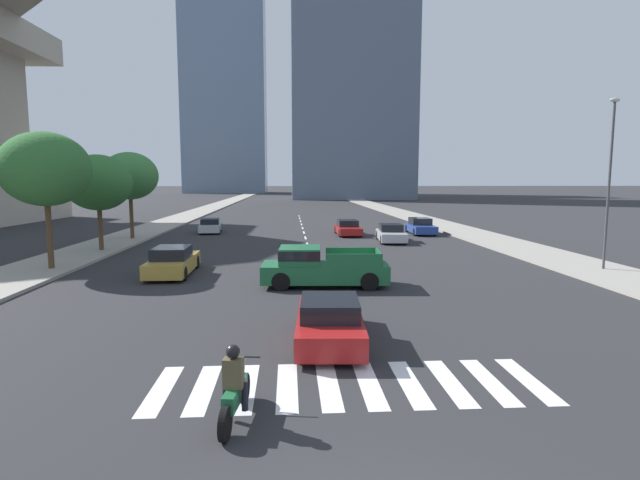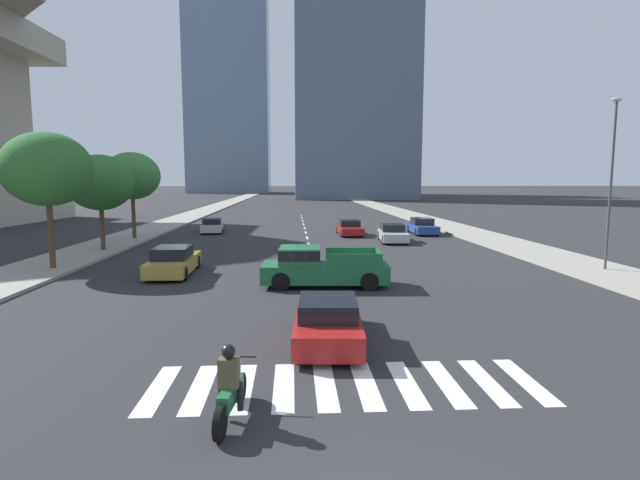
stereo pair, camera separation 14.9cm
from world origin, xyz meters
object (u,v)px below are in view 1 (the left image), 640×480
sedan_silver_0 (391,234)px  street_tree_third (130,176)px  street_tree_nearest (45,169)px  sedan_gold_1 (173,262)px  sedan_red_2 (330,321)px  street_tree_second (98,183)px  street_lamp_east (610,172)px  pickup_truck (319,267)px  sedan_blue_3 (420,227)px  sedan_silver_4 (211,226)px  motorcycle_trailing (235,390)px  sedan_red_5 (348,228)px

sedan_silver_0 → street_tree_third: (-19.22, 2.13, 4.20)m
street_tree_nearest → street_tree_third: bearing=90.0°
sedan_gold_1 → street_tree_third: street_tree_third is taller
sedan_red_2 → street_tree_second: 22.60m
sedan_red_2 → street_lamp_east: 17.83m
street_tree_nearest → street_tree_second: (-0.00, 6.59, -0.68)m
pickup_truck → sedan_gold_1: size_ratio=1.13×
sedan_blue_3 → street_tree_third: size_ratio=0.71×
street_tree_third → sedan_blue_3: bearing=7.6°
street_lamp_east → sedan_silver_4: bearing=138.2°
motorcycle_trailing → pickup_truck: size_ratio=0.39×
motorcycle_trailing → pickup_truck: 11.93m
street_lamp_east → street_tree_second: bearing=162.7°
motorcycle_trailing → sedan_silver_4: 34.41m
pickup_truck → motorcycle_trailing: bearing=82.2°
motorcycle_trailing → sedan_silver_0: 27.96m
street_lamp_east → street_tree_nearest: (-27.18, 1.89, 0.15)m
motorcycle_trailing → sedan_red_5: bearing=-3.2°
sedan_gold_1 → motorcycle_trailing: bearing=-163.6°
sedan_gold_1 → pickup_truck: bearing=-114.7°
sedan_blue_3 → street_tree_third: (-22.80, -3.02, 4.18)m
sedan_blue_3 → sedan_gold_1: bearing=-42.5°
motorcycle_trailing → sedan_red_5: 31.87m
sedan_blue_3 → sedan_silver_4: bearing=-95.1°
street_lamp_east → street_tree_nearest: bearing=176.0°
sedan_gold_1 → sedan_red_2: size_ratio=1.08×
pickup_truck → sedan_blue_3: size_ratio=1.19×
motorcycle_trailing → street_tree_nearest: bearing=41.2°
motorcycle_trailing → street_tree_third: bearing=27.9°
street_tree_nearest → sedan_silver_4: bearing=74.4°
motorcycle_trailing → sedan_gold_1: motorcycle_trailing is taller
motorcycle_trailing → sedan_red_5: motorcycle_trailing is taller
street_tree_second → street_tree_third: size_ratio=0.92×
sedan_silver_4 → sedan_red_5: bearing=-107.5°
sedan_silver_0 → street_tree_nearest: (-19.22, -10.63, 4.41)m
street_tree_second → sedan_silver_0: bearing=11.9°
sedan_silver_0 → street_tree_second: street_tree_second is taller
sedan_red_2 → street_tree_nearest: (-12.86, 11.62, 4.41)m
sedan_silver_0 → sedan_red_2: (-6.36, -22.25, -0.00)m
sedan_blue_3 → street_tree_nearest: 28.08m
street_tree_second → sedan_red_2: bearing=-54.8°
street_tree_third → pickup_truck: bearing=-52.7°
sedan_silver_0 → street_tree_nearest: 22.40m
sedan_silver_0 → sedan_silver_4: bearing=-112.7°
pickup_truck → sedan_gold_1: 7.44m
sedan_red_5 → sedan_gold_1: bearing=-33.0°
sedan_red_2 → sedan_silver_4: (-7.84, 29.54, -0.02)m
sedan_blue_3 → street_lamp_east: street_lamp_east is taller
motorcycle_trailing → street_tree_second: bearing=32.8°
sedan_red_2 → street_lamp_east: bearing=-52.3°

